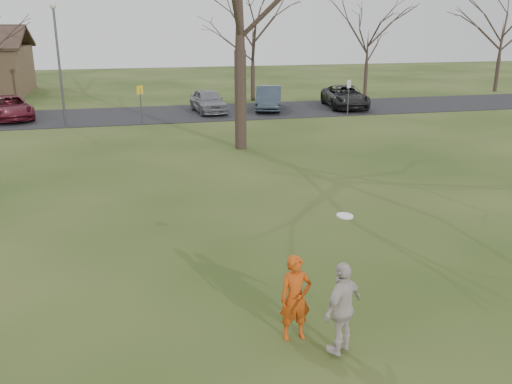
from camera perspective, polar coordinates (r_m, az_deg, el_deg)
The scene contains 12 objects.
ground at distance 9.91m, azimuth 5.69°, elevation -15.22°, with size 120.00×120.00×0.00m, color #1E380F.
parking_strip at distance 33.38m, azimuth -8.67°, elevation 8.16°, with size 62.00×6.50×0.04m, color black.
player_defender at distance 9.56m, azimuth 4.18°, elevation -11.08°, with size 0.57×0.37×1.55m, color #C1450F.
car_2 at distance 33.93m, azimuth -24.55°, elevation 8.09°, with size 2.16×4.69×1.30m, color maroon.
car_4 at distance 33.44m, azimuth -5.07°, elevation 9.55°, with size 1.64×4.08×1.39m, color gray.
car_5 at distance 34.35m, azimuth 1.35°, elevation 9.87°, with size 1.53×4.38×1.44m, color #2E3A45.
car_6 at distance 35.69m, azimuth 9.37°, elevation 9.89°, with size 2.31×5.00×1.39m, color black.
catching_play at distance 9.16m, azimuth 9.11°, elevation -11.92°, with size 1.01×0.85×2.35m.
lamp_post at distance 30.52m, azimuth -20.18°, elevation 13.92°, with size 0.34×0.34×6.27m.
sign_yellow at distance 30.10m, azimuth -12.09°, elevation 9.72°, with size 0.35×0.35×2.08m.
sign_white at distance 32.73m, azimuth 9.74°, elevation 10.46°, with size 0.35×0.35×2.08m.
small_tree_row at distance 38.61m, azimuth -2.96°, elevation 15.37°, with size 55.00×5.90×8.50m.
Camera 1 is at (-2.89, -7.83, 5.35)m, focal length 37.95 mm.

